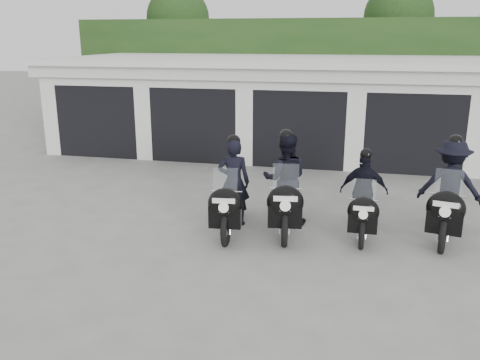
% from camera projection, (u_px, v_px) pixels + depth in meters
% --- Properties ---
extents(ground, '(80.00, 80.00, 0.00)m').
position_uv_depth(ground, '(263.00, 240.00, 9.42)').
color(ground, gray).
rests_on(ground, ground).
extents(garage_block, '(16.40, 6.80, 2.96)m').
position_uv_depth(garage_block, '(308.00, 106.00, 16.58)').
color(garage_block, silver).
rests_on(garage_block, ground).
extents(background_vegetation, '(20.00, 3.90, 5.80)m').
position_uv_depth(background_vegetation, '(330.00, 58.00, 20.69)').
color(background_vegetation, '#1C3914').
rests_on(background_vegetation, ground).
extents(police_bike_a, '(0.77, 2.16, 1.88)m').
position_uv_depth(police_bike_a, '(232.00, 193.00, 9.76)').
color(police_bike_a, black).
rests_on(police_bike_a, ground).
extents(police_bike_b, '(1.01, 2.27, 1.98)m').
position_uv_depth(police_bike_b, '(285.00, 186.00, 9.88)').
color(police_bike_b, black).
rests_on(police_bike_b, ground).
extents(police_bike_c, '(0.91, 1.91, 1.67)m').
position_uv_depth(police_bike_c, '(364.00, 197.00, 9.64)').
color(police_bike_c, black).
rests_on(police_bike_c, ground).
extents(police_bike_d, '(1.27, 2.22, 1.95)m').
position_uv_depth(police_bike_d, '(449.00, 192.00, 9.52)').
color(police_bike_d, black).
rests_on(police_bike_d, ground).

